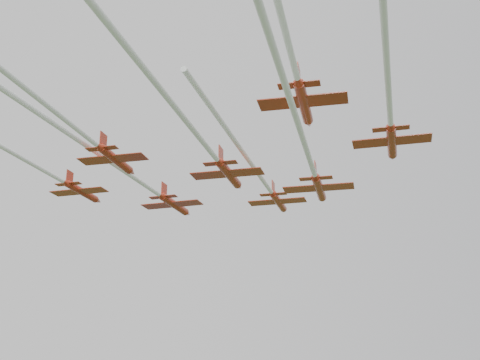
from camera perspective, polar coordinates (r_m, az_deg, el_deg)
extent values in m
cylinder|color=#B32D18|center=(99.65, 3.65, -2.06)|extent=(5.00, 8.66, 1.17)
cone|color=#B32D18|center=(104.83, 4.24, -2.88)|extent=(1.89, 2.24, 1.17)
cone|color=#B32D18|center=(94.80, 3.04, -1.19)|extent=(1.52, 1.62, 1.07)
ellipsoid|color=black|center=(101.78, 3.89, -2.16)|extent=(0.84, 1.11, 0.34)
cube|color=#B32D18|center=(98.77, 3.56, -2.07)|extent=(9.65, 6.58, 0.11)
cube|color=#B32D18|center=(95.75, 3.17, -1.37)|extent=(4.39, 3.01, 0.09)
cube|color=#B32D18|center=(96.30, 3.18, -0.74)|extent=(0.93, 1.77, 2.13)
cylinder|color=silver|center=(75.81, -0.19, 3.32)|extent=(18.10, 36.47, 0.64)
cylinder|color=#B32D18|center=(91.72, -6.25, -2.32)|extent=(5.20, 8.29, 1.14)
cone|color=#B32D18|center=(96.45, -5.00, -3.18)|extent=(1.89, 2.18, 1.14)
cone|color=#B32D18|center=(87.34, -7.56, -1.43)|extent=(1.50, 1.59, 1.04)
ellipsoid|color=black|center=(93.67, -5.74, -2.42)|extent=(0.85, 1.07, 0.33)
cube|color=#B32D18|center=(90.92, -6.46, -2.33)|extent=(9.31, 6.71, 0.10)
cube|color=#B32D18|center=(88.20, -7.29, -1.61)|extent=(4.24, 3.07, 0.08)
cube|color=#B32D18|center=(88.71, -7.20, -0.94)|extent=(0.98, 1.69, 2.07)
cylinder|color=silver|center=(65.88, -17.15, 5.09)|extent=(25.10, 45.67, 0.62)
cylinder|color=#B32D18|center=(83.76, 7.51, -0.76)|extent=(4.82, 8.95, 1.20)
cone|color=#B32D18|center=(89.10, 7.86, -1.84)|extent=(1.88, 2.28, 1.20)
cone|color=#B32D18|center=(78.77, 7.14, 0.39)|extent=(1.52, 1.63, 1.09)
ellipsoid|color=black|center=(85.96, 7.64, -0.92)|extent=(0.83, 1.13, 0.35)
cube|color=#B32D18|center=(82.85, 7.46, -0.76)|extent=(9.91, 6.45, 0.11)
cube|color=#B32D18|center=(79.74, 7.21, 0.16)|extent=(4.51, 2.95, 0.09)
cube|color=#B32D18|center=(80.34, 7.19, 0.92)|extent=(0.89, 1.84, 2.18)
cylinder|color=silver|center=(57.51, 4.74, 7.71)|extent=(18.71, 41.46, 0.65)
cylinder|color=#B32D18|center=(87.63, -14.77, -1.07)|extent=(4.42, 7.40, 1.01)
cone|color=#B32D18|center=(91.53, -13.30, -1.94)|extent=(1.64, 1.93, 1.01)
cone|color=#B32D18|center=(84.04, -16.27, -0.19)|extent=(1.31, 1.40, 0.92)
ellipsoid|color=black|center=(89.24, -14.17, -1.20)|extent=(0.74, 0.95, 0.29)
cube|color=#B32D18|center=(86.97, -15.02, -1.08)|extent=(8.27, 5.77, 0.09)
cube|color=#B32D18|center=(84.74, -15.97, -0.37)|extent=(3.77, 2.64, 0.07)
cube|color=#B32D18|center=(85.19, -15.84, 0.24)|extent=(0.83, 1.51, 1.83)
cylinder|color=#B32D18|center=(79.21, -1.06, 0.58)|extent=(4.92, 8.79, 1.18)
cone|color=#B32D18|center=(84.29, -0.09, -0.63)|extent=(1.89, 2.25, 1.18)
cone|color=#B32D18|center=(74.49, -2.09, 1.86)|extent=(1.52, 1.62, 1.08)
ellipsoid|color=black|center=(81.32, -0.67, 0.38)|extent=(0.84, 1.12, 0.34)
cube|color=#B32D18|center=(78.34, -1.22, 0.59)|extent=(9.76, 6.52, 0.11)
cube|color=#B32D18|center=(75.41, -1.88, 1.60)|extent=(4.44, 2.98, 0.09)
cube|color=#B32D18|center=(76.02, -1.82, 2.38)|extent=(0.91, 1.80, 2.15)
cylinder|color=silver|center=(54.63, -8.81, 10.07)|extent=(19.53, 41.07, 0.65)
cylinder|color=#B32D18|center=(77.17, 14.19, 3.53)|extent=(5.05, 8.75, 1.18)
cone|color=#B32D18|center=(82.34, 14.27, 2.11)|extent=(1.91, 2.26, 1.18)
cone|color=#B32D18|center=(72.34, 14.09, 5.06)|extent=(1.53, 1.63, 1.08)
ellipsoid|color=black|center=(79.33, 14.20, 3.25)|extent=(0.85, 1.12, 0.34)
cube|color=#B32D18|center=(76.27, 14.19, 3.58)|extent=(9.75, 6.64, 0.11)
cube|color=#B32D18|center=(73.28, 14.11, 4.74)|extent=(4.44, 3.04, 0.09)
cube|color=#B32D18|center=(73.94, 14.05, 5.52)|extent=(0.94, 1.79, 2.15)
cylinder|color=#B32D18|center=(71.83, -11.71, 1.93)|extent=(4.17, 7.44, 1.00)
cone|color=#B32D18|center=(75.81, -10.22, 0.72)|extent=(1.60, 1.91, 1.00)
cone|color=#B32D18|center=(68.16, -13.28, 3.19)|extent=(1.29, 1.37, 0.91)
ellipsoid|color=black|center=(73.49, -11.09, 1.71)|extent=(0.71, 0.95, 0.29)
cube|color=#B32D18|center=(71.14, -11.97, 1.95)|extent=(8.26, 5.53, 0.09)
cube|color=#B32D18|center=(68.87, -12.96, 2.93)|extent=(3.76, 2.53, 0.07)
cube|color=#B32D18|center=(69.38, -12.83, 3.64)|extent=(0.77, 1.52, 1.82)
cylinder|color=silver|center=(54.78, -21.51, 9.61)|extent=(14.73, 30.81, 0.55)
cylinder|color=#B32D18|center=(63.84, 6.05, 7.29)|extent=(4.56, 8.65, 1.15)
cone|color=#B32D18|center=(68.72, 6.55, 5.35)|extent=(1.80, 2.19, 1.15)
cone|color=#B32D18|center=(59.33, 5.51, 9.41)|extent=(1.46, 1.57, 1.05)
ellipsoid|color=black|center=(65.90, 6.24, 6.83)|extent=(0.80, 1.09, 0.34)
cube|color=#B32D18|center=(62.97, 5.98, 7.40)|extent=(9.56, 6.13, 0.10)
cube|color=#B32D18|center=(60.20, 5.62, 8.97)|extent=(4.35, 2.80, 0.08)
cube|color=#B32D18|center=(60.93, 5.61, 9.84)|extent=(0.84, 1.78, 2.10)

